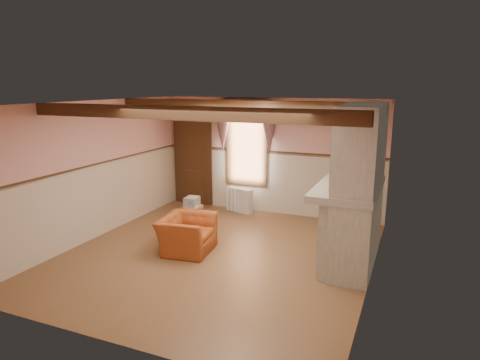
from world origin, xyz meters
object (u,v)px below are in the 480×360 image
at_px(armchair, 187,234).
at_px(oil_lamp, 352,173).
at_px(side_table, 193,218).
at_px(radiator, 240,200).
at_px(mantel_clock, 354,173).
at_px(bowl, 349,182).

distance_m(armchair, oil_lamp, 3.26).
height_order(armchair, side_table, armchair).
distance_m(radiator, mantel_clock, 3.53).
height_order(radiator, oil_lamp, oil_lamp).
bearing_deg(side_table, armchair, -66.74).
height_order(armchair, bowl, bowl).
bearing_deg(armchair, radiator, -5.80).
bearing_deg(armchair, oil_lamp, -78.32).
height_order(side_table, oil_lamp, oil_lamp).
distance_m(armchair, side_table, 1.15).
height_order(side_table, bowl, bowl).
relative_size(armchair, bowl, 3.05).
xyz_separation_m(radiator, oil_lamp, (2.92, -1.76, 1.26)).
height_order(bowl, mantel_clock, mantel_clock).
bearing_deg(bowl, mantel_clock, 90.00).
relative_size(side_table, oil_lamp, 1.96).
bearing_deg(oil_lamp, armchair, -161.17).
distance_m(bowl, mantel_clock, 0.54).
bearing_deg(side_table, bowl, -7.08).
height_order(mantel_clock, oil_lamp, oil_lamp).
height_order(armchair, radiator, armchair).
xyz_separation_m(armchair, radiator, (-0.06, 2.74, -0.04)).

